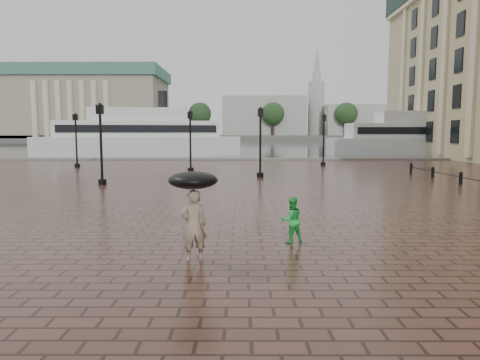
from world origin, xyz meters
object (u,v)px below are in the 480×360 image
object	(u,v)px
child_pedestrian	(292,220)
ferry_far	(422,138)
street_lamps	(195,140)
ferry_near	(140,136)
adult_pedestrian	(194,225)

from	to	relation	value
child_pedestrian	ferry_far	size ratio (longest dim) A/B	0.05
street_lamps	child_pedestrian	world-z (taller)	street_lamps
street_lamps	ferry_near	world-z (taller)	ferry_near
street_lamps	ferry_far	xyz separation A→B (m)	(26.17, 22.84, -0.05)
adult_pedestrian	child_pedestrian	size ratio (longest dim) A/B	1.34
ferry_near	ferry_far	bearing A→B (deg)	-10.95
adult_pedestrian	ferry_far	bearing A→B (deg)	-132.92
street_lamps	ferry_near	xyz separation A→B (m)	(-9.47, 22.74, 0.11)
child_pedestrian	ferry_far	xyz separation A→B (m)	(21.48, 43.14, 1.67)
child_pedestrian	ferry_near	xyz separation A→B (m)	(-14.16, 43.04, 1.83)
street_lamps	ferry_far	distance (m)	34.73
ferry_near	street_lamps	bearing A→B (deg)	-78.50
street_lamps	adult_pedestrian	size ratio (longest dim) A/B	13.22
child_pedestrian	street_lamps	bearing A→B (deg)	-94.31
adult_pedestrian	ferry_far	size ratio (longest dim) A/B	0.07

